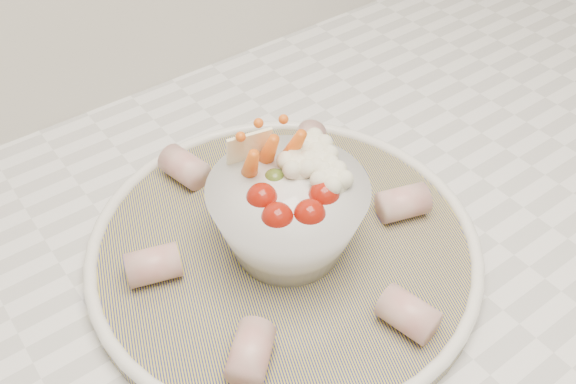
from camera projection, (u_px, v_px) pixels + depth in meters
serving_platter at (284, 247)px, 0.58m from camera, size 0.45×0.45×0.02m
veggie_bowl at (289, 212)px, 0.55m from camera, size 0.14×0.14×0.11m
cured_meat_rolls at (284, 232)px, 0.57m from camera, size 0.27×0.31×0.03m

